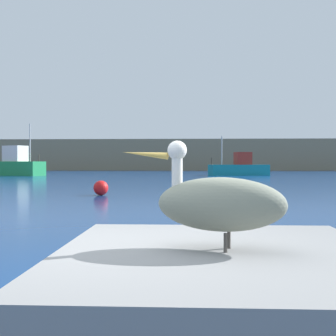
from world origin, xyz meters
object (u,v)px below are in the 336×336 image
Objects in this scene: fishing_boat_green at (16,165)px; fishing_boat_teal at (239,168)px; pelican at (219,203)px; mooring_buoy at (101,188)px.

fishing_boat_teal is (22.26, 1.64, -0.31)m from fishing_boat_green.
fishing_boat_green is (-17.24, 38.52, 0.08)m from pelican.
fishing_boat_green is 22.32m from fishing_boat_teal.
fishing_boat_green reaches higher than mooring_buoy.
pelican is 0.22× the size of fishing_boat_green.
fishing_boat_green reaches higher than fishing_boat_teal.
fishing_boat_green is at bearing -9.20° from fishing_boat_teal.
fishing_boat_teal is (5.02, 40.16, -0.23)m from pelican.
mooring_buoy is at bearing -60.13° from pelican.
fishing_boat_green reaches higher than pelican.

